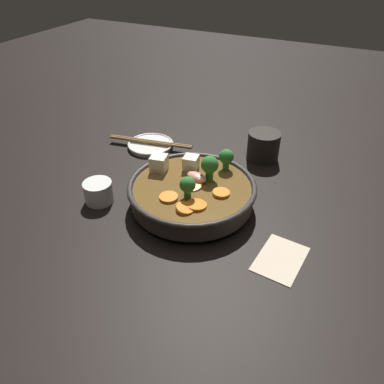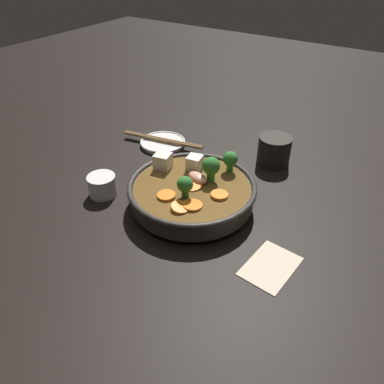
% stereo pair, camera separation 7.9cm
% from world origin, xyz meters
% --- Properties ---
extents(ground_plane, '(3.00, 3.00, 0.00)m').
position_xyz_m(ground_plane, '(0.00, 0.00, 0.00)').
color(ground_plane, black).
extents(stirfry_bowl, '(0.27, 0.27, 0.10)m').
position_xyz_m(stirfry_bowl, '(0.00, 0.00, 0.04)').
color(stirfry_bowl, '#38332D').
rests_on(stirfry_bowl, ground_plane).
extents(side_saucer, '(0.12, 0.12, 0.01)m').
position_xyz_m(side_saucer, '(0.18, 0.22, 0.01)').
color(side_saucer, white).
rests_on(side_saucer, ground_plane).
extents(tea_cup, '(0.06, 0.06, 0.05)m').
position_xyz_m(tea_cup, '(-0.08, 0.19, 0.02)').
color(tea_cup, white).
rests_on(tea_cup, ground_plane).
extents(dark_mug, '(0.10, 0.08, 0.07)m').
position_xyz_m(dark_mug, '(0.26, -0.07, 0.04)').
color(dark_mug, black).
rests_on(dark_mug, ground_plane).
extents(napkin, '(0.12, 0.09, 0.00)m').
position_xyz_m(napkin, '(-0.07, -0.22, 0.00)').
color(napkin, beige).
rests_on(napkin, ground_plane).
extents(chopsticks_pair, '(0.06, 0.23, 0.01)m').
position_xyz_m(chopsticks_pair, '(0.18, 0.22, 0.02)').
color(chopsticks_pair, olive).
rests_on(chopsticks_pair, side_saucer).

